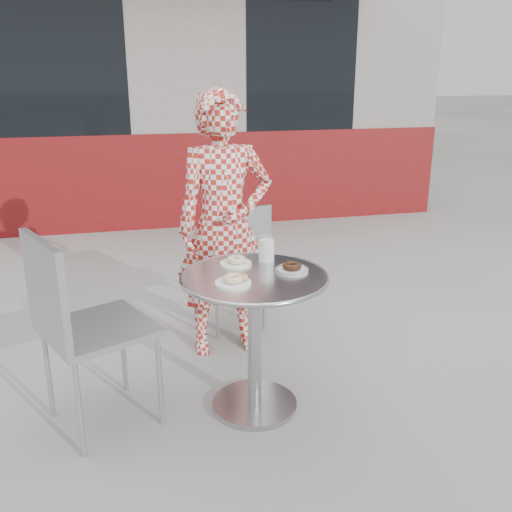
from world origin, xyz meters
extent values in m
plane|color=#989691|center=(0.00, 0.00, 0.00)|extent=(60.00, 60.00, 0.00)
cube|color=gray|center=(0.00, 5.60, 1.50)|extent=(6.00, 4.00, 3.00)
cube|color=maroon|center=(0.00, 3.68, 0.50)|extent=(6.02, 0.20, 1.00)
cube|color=black|center=(-1.20, 3.61, 1.70)|extent=(1.60, 0.04, 1.40)
cube|color=black|center=(1.40, 3.61, 1.70)|extent=(1.20, 0.04, 1.40)
cylinder|color=#BCBCC1|center=(0.04, 0.04, 0.01)|extent=(0.43, 0.43, 0.03)
cylinder|color=#BCBCC1|center=(0.04, 0.04, 0.36)|extent=(0.07, 0.07, 0.69)
cylinder|color=#BCBCC1|center=(0.04, 0.04, 0.71)|extent=(0.69, 0.69, 0.02)
torus|color=#BCBCC1|center=(0.04, 0.04, 0.71)|extent=(0.71, 0.71, 0.02)
cube|color=#ACAEB4|center=(0.10, 1.05, 0.43)|extent=(0.50, 0.50, 0.03)
cube|color=#ACAEB4|center=(0.16, 0.86, 0.64)|extent=(0.39, 0.14, 0.40)
cube|color=#ACAEB4|center=(-0.69, 0.10, 0.49)|extent=(0.61, 0.61, 0.03)
cube|color=#ACAEB4|center=(-0.89, 0.01, 0.74)|extent=(0.22, 0.43, 0.46)
imported|color=#A42019|center=(0.02, 0.73, 0.77)|extent=(0.58, 0.39, 1.55)
cylinder|color=white|center=(-0.02, 0.21, 0.72)|extent=(0.16, 0.16, 0.01)
torus|color=#B49045|center=(-0.02, 0.21, 0.74)|extent=(0.09, 0.09, 0.03)
cylinder|color=white|center=(-0.08, -0.05, 0.72)|extent=(0.17, 0.17, 0.01)
torus|color=#B49045|center=(-0.08, -0.05, 0.74)|extent=(0.10, 0.10, 0.03)
sphere|color=#B77A3F|center=(-0.03, -0.05, 0.74)|extent=(0.03, 0.03, 0.03)
cylinder|color=white|center=(0.23, 0.06, 0.72)|extent=(0.16, 0.16, 0.01)
torus|color=black|center=(0.23, 0.06, 0.74)|extent=(0.09, 0.09, 0.03)
torus|color=black|center=(0.23, 0.06, 0.73)|extent=(0.16, 0.16, 0.01)
cylinder|color=white|center=(0.15, 0.23, 0.77)|extent=(0.08, 0.08, 0.11)
cylinder|color=white|center=(0.15, 0.23, 0.78)|extent=(0.08, 0.08, 0.13)
camera|label=1|loc=(-0.54, -2.41, 1.65)|focal=40.00mm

